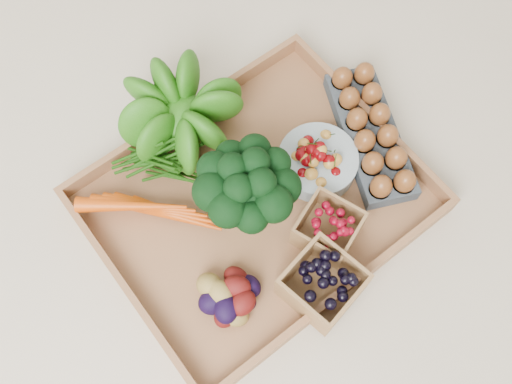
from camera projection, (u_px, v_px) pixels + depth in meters
ground at (256, 205)px, 1.04m from camera, size 4.00×4.00×0.00m
tray at (256, 203)px, 1.03m from camera, size 0.55×0.45×0.01m
carrots at (156, 209)px, 0.99m from camera, size 0.19×0.13×0.04m
lettuce at (180, 112)px, 1.01m from camera, size 0.15×0.15×0.15m
broccoli at (248, 198)px, 0.95m from camera, size 0.17×0.17×0.13m
cherry_bowl at (317, 162)px, 1.03m from camera, size 0.14×0.14×0.04m
egg_carton at (369, 135)px, 1.06m from camera, size 0.20×0.29×0.03m
potatoes at (231, 298)px, 0.92m from camera, size 0.13×0.13×0.07m
punnet_blackberry at (322, 284)px, 0.92m from camera, size 0.13×0.13×0.08m
punnet_raspberry at (328, 228)px, 0.97m from camera, size 0.12×0.12×0.07m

